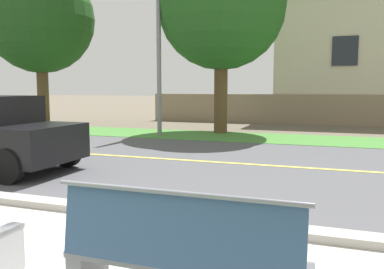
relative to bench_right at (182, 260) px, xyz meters
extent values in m
plane|color=#665B4C|center=(-1.30, 7.61, -0.46)|extent=(140.00, 140.00, 0.00)
cube|color=#ADA89E|center=(-1.30, 1.96, -0.40)|extent=(44.00, 0.30, 0.11)
cube|color=#515156|center=(-1.30, 6.11, -0.45)|extent=(52.00, 8.00, 0.01)
cube|color=#E0CC4C|center=(-1.30, 6.11, -0.45)|extent=(48.00, 0.14, 0.01)
cube|color=#478438|center=(-1.30, 10.98, -0.45)|extent=(48.00, 2.80, 0.02)
cube|color=silver|center=(-1.75, 0.07, -0.23)|extent=(0.14, 0.40, 0.45)
cube|color=slate|center=(-0.85, 0.07, -0.23)|extent=(0.14, 0.40, 0.45)
cube|color=slate|center=(0.00, 0.07, -0.03)|extent=(1.84, 0.44, 0.05)
cube|color=navy|center=(0.00, -0.13, 0.25)|extent=(1.77, 0.12, 0.52)
cylinder|color=slate|center=(0.00, -0.14, 0.53)|extent=(1.84, 0.04, 0.04)
cylinder|color=black|center=(-4.39, 2.87, -0.14)|extent=(0.64, 0.18, 0.64)
cylinder|color=black|center=(-4.39, 4.55, -0.14)|extent=(0.64, 0.18, 0.64)
cylinder|color=gray|center=(-4.91, 10.58, 3.29)|extent=(0.16, 0.16, 7.48)
cylinder|color=brown|center=(-11.28, 12.14, 1.01)|extent=(0.50, 0.50, 2.94)
sphere|color=#1E4719|center=(-11.28, 12.14, 4.24)|extent=(4.70, 4.70, 4.70)
cylinder|color=brown|center=(-3.02, 12.00, 1.02)|extent=(0.50, 0.50, 2.95)
sphere|color=#23561E|center=(-3.02, 12.00, 4.26)|extent=(4.72, 4.72, 4.72)
cube|color=gray|center=(-1.33, 16.75, 0.24)|extent=(13.00, 0.36, 1.40)
cube|color=#232833|center=(1.37, 16.72, 2.88)|extent=(1.10, 0.06, 1.30)
camera|label=1|loc=(1.00, -2.61, 1.25)|focal=37.55mm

